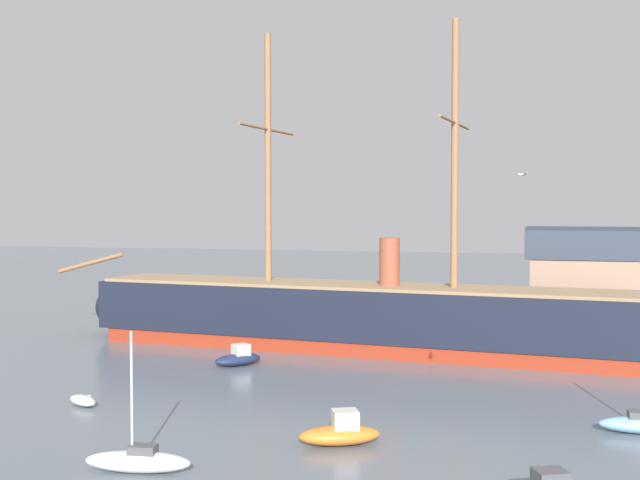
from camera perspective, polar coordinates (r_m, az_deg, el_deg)
tall_ship at (r=73.33m, az=2.60°, el=-5.30°), size 59.56×13.71×28.66m
sailboat_foreground_left at (r=42.12m, az=-12.56°, el=-14.74°), size 5.46×2.26×6.89m
motorboat_near_centre at (r=45.49m, az=1.43°, el=-13.26°), size 4.85×3.52×1.88m
dinghy_mid_left at (r=56.11m, az=-16.18°, el=-10.68°), size 2.92×2.46×0.64m
motorboat_alongside_bow at (r=67.09m, az=-5.70°, el=-8.18°), size 3.97×4.21×1.72m
motorboat_distant_centre at (r=89.62m, az=10.51°, el=-5.51°), size 1.95×4.17×1.71m
seagull_in_flight at (r=39.23m, az=13.91°, el=4.46°), size 0.48×1.29×0.14m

